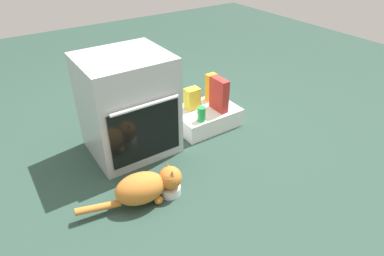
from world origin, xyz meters
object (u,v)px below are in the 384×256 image
at_px(food_bowl, 170,189).
at_px(snack_bag, 192,98).
at_px(juice_carton, 211,87).
at_px(cereal_box, 219,94).
at_px(soda_can, 201,114).
at_px(pantry_cabinet, 205,117).
at_px(cat, 146,186).
at_px(oven, 128,105).

relative_size(food_bowl, snack_bag, 0.78).
relative_size(snack_bag, juice_carton, 0.75).
height_order(food_bowl, cereal_box, cereal_box).
height_order(snack_bag, soda_can, snack_bag).
bearing_deg(cereal_box, food_bowl, -147.32).
bearing_deg(pantry_cabinet, soda_can, -135.68).
bearing_deg(cat, soda_can, 39.18).
bearing_deg(cat, cereal_box, 36.43).
distance_m(food_bowl, snack_bag, 0.91).
bearing_deg(pantry_cabinet, food_bowl, -140.77).
distance_m(oven, cat, 0.66).
bearing_deg(soda_can, cat, -150.32).
relative_size(cereal_box, juice_carton, 1.17).
distance_m(cat, snack_bag, 0.99).
xyz_separation_m(food_bowl, soda_can, (0.55, 0.43, 0.18)).
height_order(cat, cereal_box, cereal_box).
bearing_deg(pantry_cabinet, cat, -147.51).
bearing_deg(juice_carton, soda_can, -137.60).
relative_size(oven, soda_can, 6.30).
height_order(pantry_cabinet, juice_carton, juice_carton).
height_order(pantry_cabinet, food_bowl, pantry_cabinet).
height_order(food_bowl, cat, cat).
height_order(pantry_cabinet, cat, cat).
distance_m(food_bowl, soda_can, 0.72).
bearing_deg(juice_carton, cereal_box, -106.70).
bearing_deg(cereal_box, pantry_cabinet, 144.84).
xyz_separation_m(snack_bag, soda_can, (-0.06, -0.22, -0.03)).
height_order(pantry_cabinet, soda_can, soda_can).
bearing_deg(food_bowl, snack_bag, 46.62).
relative_size(food_bowl, cereal_box, 0.50).
bearing_deg(snack_bag, pantry_cabinet, -44.67).
distance_m(food_bowl, cereal_box, 0.97).
bearing_deg(snack_bag, oven, -176.42).
bearing_deg(cat, oven, 82.95).
xyz_separation_m(oven, snack_bag, (0.59, 0.04, -0.13)).
xyz_separation_m(cereal_box, juice_carton, (0.06, 0.19, -0.02)).
relative_size(cat, soda_can, 5.61).
bearing_deg(juice_carton, food_bowl, -140.56).
height_order(food_bowl, snack_bag, snack_bag).
bearing_deg(food_bowl, juice_carton, 39.44).
bearing_deg(soda_can, juice_carton, 42.40).
bearing_deg(food_bowl, oven, 88.26).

